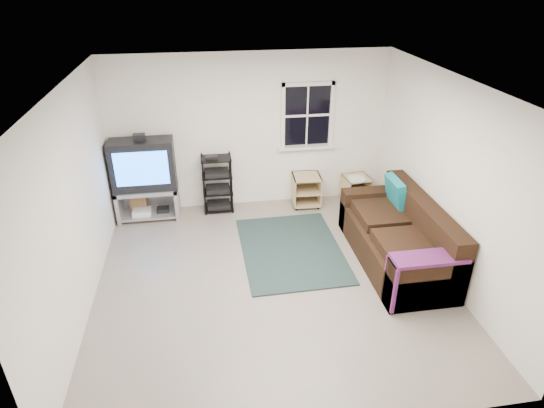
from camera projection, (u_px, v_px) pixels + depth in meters
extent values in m
plane|color=gray|center=(272.00, 280.00, 6.12)|extent=(4.60, 4.60, 0.00)
plane|color=white|center=(272.00, 86.00, 4.91)|extent=(4.60, 4.60, 0.00)
plane|color=white|center=(250.00, 132.00, 7.52)|extent=(4.60, 0.00, 4.60)
plane|color=white|center=(318.00, 325.00, 3.51)|extent=(4.60, 0.00, 4.60)
plane|color=white|center=(74.00, 207.00, 5.20)|extent=(0.00, 4.60, 4.60)
plane|color=white|center=(449.00, 181.00, 5.83)|extent=(0.00, 4.60, 4.60)
cube|color=black|center=(307.00, 115.00, 7.52)|extent=(0.80, 0.01, 1.02)
cube|color=silver|center=(308.00, 84.00, 7.26)|extent=(0.88, 0.06, 0.06)
cube|color=silver|center=(306.00, 147.00, 7.75)|extent=(0.98, 0.14, 0.05)
cube|color=silver|center=(283.00, 117.00, 7.45)|extent=(0.06, 0.06, 1.10)
cube|color=silver|center=(331.00, 114.00, 7.56)|extent=(0.06, 0.06, 1.10)
cube|color=silver|center=(307.00, 115.00, 7.51)|extent=(0.78, 0.04, 0.04)
cube|color=#93939A|center=(147.00, 189.00, 7.41)|extent=(0.99, 0.50, 0.06)
cube|color=#93939A|center=(119.00, 204.00, 7.45)|extent=(0.06, 0.50, 0.55)
cube|color=#93939A|center=(177.00, 200.00, 7.58)|extent=(0.06, 0.50, 0.55)
cube|color=#93939A|center=(150.00, 213.00, 7.61)|extent=(0.87, 0.46, 0.04)
cube|color=#93939A|center=(150.00, 196.00, 7.72)|extent=(0.99, 0.04, 0.55)
cube|color=silver|center=(142.00, 212.00, 7.53)|extent=(0.30, 0.24, 0.08)
cube|color=black|center=(163.00, 210.00, 7.62)|extent=(0.20, 0.18, 0.06)
cube|color=black|center=(143.00, 165.00, 7.20)|extent=(0.99, 0.42, 0.81)
cube|color=#1E69FF|center=(142.00, 169.00, 7.01)|extent=(0.81, 0.01, 0.55)
cube|color=black|center=(139.00, 137.00, 6.99)|extent=(0.18, 0.13, 0.10)
cylinder|color=black|center=(204.00, 189.00, 7.47)|extent=(0.02, 0.02, 1.00)
cylinder|color=black|center=(232.00, 187.00, 7.53)|extent=(0.02, 0.02, 1.00)
cylinder|color=black|center=(204.00, 180.00, 7.75)|extent=(0.02, 0.02, 1.00)
cylinder|color=black|center=(230.00, 179.00, 7.81)|extent=(0.02, 0.02, 1.00)
cube|color=black|center=(219.00, 207.00, 7.85)|extent=(0.50, 0.36, 0.02)
cube|color=black|center=(219.00, 205.00, 7.83)|extent=(0.39, 0.29, 0.08)
cube|color=black|center=(218.00, 192.00, 7.71)|extent=(0.50, 0.36, 0.02)
cube|color=black|center=(218.00, 189.00, 7.69)|extent=(0.39, 0.29, 0.08)
cube|color=black|center=(217.00, 175.00, 7.57)|extent=(0.50, 0.36, 0.02)
cube|color=black|center=(217.00, 173.00, 7.55)|extent=(0.39, 0.29, 0.08)
cube|color=black|center=(216.00, 159.00, 7.43)|extent=(0.50, 0.36, 0.02)
cube|color=tan|center=(307.00, 176.00, 7.78)|extent=(0.49, 0.49, 0.02)
cube|color=tan|center=(306.00, 202.00, 8.01)|extent=(0.49, 0.49, 0.02)
cube|color=tan|center=(293.00, 190.00, 7.87)|extent=(0.05, 0.47, 0.51)
cube|color=tan|center=(319.00, 189.00, 7.92)|extent=(0.05, 0.47, 0.51)
cube|color=tan|center=(304.00, 184.00, 8.09)|extent=(0.43, 0.04, 0.51)
cube|color=tan|center=(306.00, 190.00, 7.90)|extent=(0.45, 0.47, 0.02)
cylinder|color=black|center=(297.00, 209.00, 7.84)|extent=(0.05, 0.05, 0.05)
cylinder|color=black|center=(314.00, 198.00, 8.21)|extent=(0.05, 0.05, 0.05)
cube|color=tan|center=(357.00, 178.00, 7.91)|extent=(0.47, 0.47, 0.02)
cube|color=tan|center=(355.00, 199.00, 8.11)|extent=(0.47, 0.47, 0.02)
cube|color=tan|center=(345.00, 190.00, 7.96)|extent=(0.06, 0.44, 0.44)
cube|color=tan|center=(367.00, 187.00, 8.05)|extent=(0.06, 0.44, 0.44)
cube|color=tan|center=(351.00, 184.00, 8.19)|extent=(0.40, 0.06, 0.44)
cube|color=tan|center=(356.00, 189.00, 8.02)|extent=(0.43, 0.45, 0.02)
cylinder|color=black|center=(350.00, 206.00, 7.94)|extent=(0.05, 0.05, 0.05)
cylinder|color=black|center=(360.00, 195.00, 8.31)|extent=(0.05, 0.05, 0.05)
cylinder|color=silver|center=(357.00, 179.00, 7.81)|extent=(0.31, 0.31, 0.02)
cube|color=black|center=(394.00, 247.00, 6.41)|extent=(0.98, 2.17, 0.46)
cube|color=black|center=(423.00, 217.00, 6.25)|extent=(0.26, 2.17, 0.47)
cube|color=black|center=(372.00, 209.00, 7.20)|extent=(0.98, 0.26, 0.67)
cube|color=black|center=(426.00, 282.00, 5.53)|extent=(0.98, 0.26, 0.67)
cube|color=black|center=(404.00, 246.00, 5.88)|extent=(0.65, 0.78, 0.14)
cube|color=black|center=(380.00, 214.00, 6.64)|extent=(0.65, 0.78, 0.14)
cube|color=teal|center=(396.00, 192.00, 6.70)|extent=(0.22, 0.52, 0.45)
cube|color=navy|center=(429.00, 258.00, 5.36)|extent=(0.90, 0.33, 0.04)
cube|color=navy|center=(390.00, 284.00, 5.45)|extent=(0.04, 0.33, 0.63)
cube|color=black|center=(291.00, 249.00, 6.75)|extent=(1.47, 2.00, 0.02)
cube|color=#996C44|center=(139.00, 203.00, 7.66)|extent=(0.27, 0.17, 0.38)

